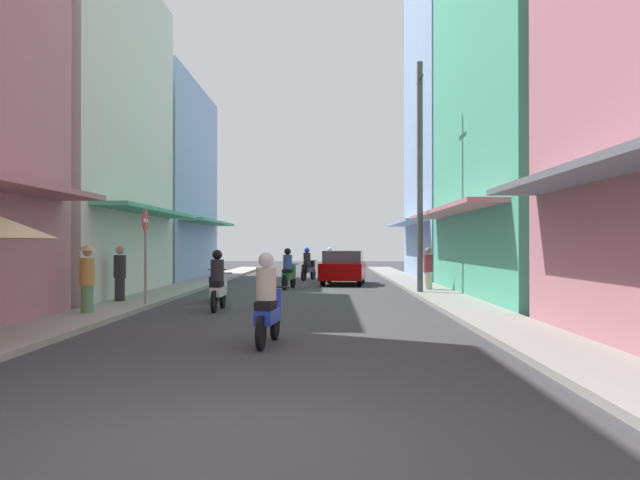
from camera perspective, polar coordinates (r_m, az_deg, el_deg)
The scene contains 19 objects.
ground_plane at distance 22.95m, azimuth -1.65°, elevation -4.67°, with size 92.56×92.56×0.00m, color #38383A.
sidewalk_left at distance 23.58m, azimuth -12.83°, elevation -4.40°, with size 1.55×50.07×0.12m, color #9E9991.
sidewalk_right at distance 23.21m, azimuth 9.72°, elevation -4.47°, with size 1.55×50.07×0.12m, color gray.
building_left_mid at distance 23.95m, azimuth -22.34°, elevation 8.69°, with size 7.05×9.94×10.97m.
building_left_far at distance 33.75m, azimuth -15.28°, elevation 4.76°, with size 7.05×10.28×9.49m.
building_right_mid at distance 23.30m, azimuth 19.57°, elevation 11.30°, with size 7.05×12.40×12.86m.
building_right_far at distance 34.90m, azimuth 13.16°, elevation 10.82°, with size 7.05×10.38×17.00m.
motorbike_black at distance 31.83m, azimuth -1.01°, elevation -2.21°, with size 0.76×1.74×1.58m.
motorbike_white at distance 17.46m, azimuth -8.69°, elevation -3.69°, with size 0.55×1.81×1.58m.
motorbike_green at distance 25.64m, azimuth -2.69°, elevation -2.65°, with size 0.62×1.79×1.58m.
motorbike_silver at distance 20.20m, azimuth -8.93°, elevation -3.81°, with size 0.55×1.81×0.96m.
motorbike_blue at distance 11.39m, azimuth -4.47°, elevation -5.45°, with size 0.55×1.81×1.58m.
motorbike_orange at distance 35.31m, azimuth 0.78°, elevation -2.03°, with size 0.65×1.78×1.58m.
parked_car at distance 28.58m, azimuth 2.02°, elevation -2.34°, with size 2.15×4.25×1.45m.
pedestrian_midway at distance 16.38m, azimuth -19.30°, elevation -2.96°, with size 0.44×0.44×1.72m.
pedestrian_far at distance 24.01m, azimuth 9.25°, elevation -2.56°, with size 0.34×0.34×1.61m.
pedestrian_crossing at distance 19.58m, azimuth -16.76°, elevation -2.95°, with size 0.34×0.34×1.66m.
utility_pole at distance 22.82m, azimuth 8.55°, elevation 5.43°, with size 0.20×1.20×7.89m.
street_sign_no_entry at distance 18.36m, azimuth -14.71°, elevation -0.36°, with size 0.07×0.60×2.65m.
Camera 1 is at (0.95, -5.83, 1.70)m, focal length 37.39 mm.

